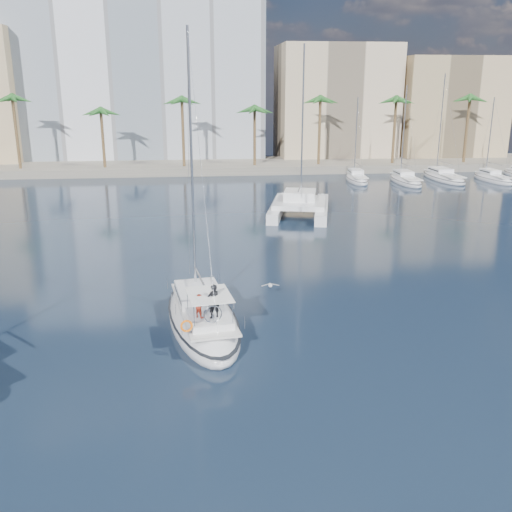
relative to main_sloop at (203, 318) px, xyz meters
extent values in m
plane|color=black|center=(2.97, 2.23, -0.53)|extent=(160.00, 160.00, 0.00)
cube|color=gray|center=(2.97, 63.23, 0.07)|extent=(120.00, 14.00, 1.20)
cube|color=silver|center=(-9.03, 75.23, 13.47)|extent=(42.00, 16.00, 28.00)
cube|color=#C5AD8D|center=(24.97, 72.23, 9.47)|extent=(20.00, 14.00, 20.00)
cube|color=tan|center=(44.97, 70.23, 8.47)|extent=(18.00, 12.00, 18.00)
cylinder|color=brown|center=(2.97, 59.23, 4.72)|extent=(0.44, 0.44, 10.50)
sphere|color=#235B21|center=(2.97, 59.23, 9.97)|extent=(3.60, 3.60, 3.60)
cylinder|color=brown|center=(36.97, 59.23, 4.72)|extent=(0.44, 0.44, 10.50)
sphere|color=#235B21|center=(36.97, 59.23, 9.97)|extent=(3.60, 3.60, 3.60)
ellipsoid|color=silver|center=(0.00, 0.01, -0.18)|extent=(5.24, 11.86, 2.38)
ellipsoid|color=black|center=(0.00, 0.01, 0.16)|extent=(5.29, 11.97, 0.18)
cube|color=silver|center=(0.03, -0.21, 0.72)|extent=(3.79, 8.87, 0.12)
cube|color=white|center=(-0.16, 1.10, 1.08)|extent=(2.96, 4.06, 0.60)
cube|color=black|center=(-0.16, 1.10, 1.10)|extent=(2.92, 3.62, 0.14)
cylinder|color=#B7BABF|center=(-0.34, 2.41, 8.29)|extent=(0.15, 0.15, 15.02)
cylinder|color=#B7BABF|center=(-0.02, 0.12, 2.28)|extent=(0.77, 4.60, 0.11)
cube|color=white|center=(0.34, -2.39, 0.96)|extent=(2.56, 3.14, 0.36)
cube|color=white|center=(0.36, -2.50, 2.33)|extent=(2.56, 3.14, 0.04)
torus|color=silver|center=(0.50, -3.48, 1.63)|extent=(0.95, 0.19, 0.96)
torus|color=orange|center=(-0.82, -4.11, 1.33)|extent=(0.65, 0.28, 0.64)
imported|color=black|center=(0.57, -2.73, 2.06)|extent=(0.79, 0.67, 1.83)
imported|color=#9F2A18|center=(-0.18, -2.58, 1.78)|extent=(0.79, 0.76, 1.28)
cube|color=silver|center=(8.63, 29.54, 0.02)|extent=(3.98, 11.84, 1.10)
cube|color=silver|center=(13.24, 28.41, 0.02)|extent=(3.98, 11.84, 1.10)
cube|color=white|center=(10.80, 28.40, 0.77)|extent=(6.74, 7.62, 0.50)
cube|color=white|center=(10.94, 28.98, 1.47)|extent=(4.02, 4.24, 1.00)
cube|color=black|center=(10.94, 28.98, 1.52)|extent=(3.93, 3.78, 0.18)
cylinder|color=#B7BABF|center=(11.36, 30.71, 8.90)|extent=(0.18, 0.18, 15.85)
ellipsoid|color=silver|center=(4.41, 3.87, 0.43)|extent=(0.24, 0.46, 0.22)
sphere|color=silver|center=(4.41, 4.09, 0.45)|extent=(0.12, 0.12, 0.12)
cube|color=gray|center=(4.09, 3.87, 0.46)|extent=(0.52, 0.19, 0.12)
cube|color=gray|center=(4.74, 3.87, 0.46)|extent=(0.52, 0.19, 0.12)
camera|label=1|loc=(-0.20, -30.28, 12.74)|focal=40.00mm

